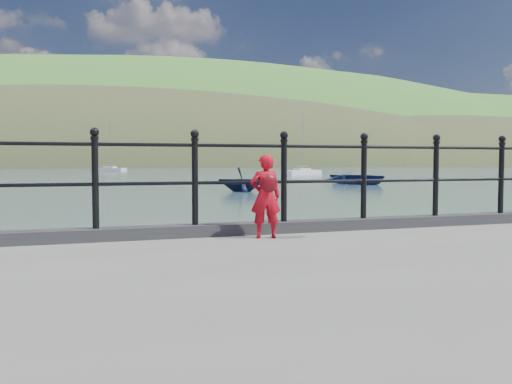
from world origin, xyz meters
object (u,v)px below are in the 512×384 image
object	(u,v)px
child	(266,196)
railing	(241,171)
launch_blue	(359,177)
sailboat_far	(302,173)
sailboat_deep	(110,170)
launch_navy	(242,179)

from	to	relation	value
child	railing	bearing A→B (deg)	-53.90
launch_blue	railing	bearing A→B (deg)	-135.15
sailboat_far	launch_blue	bearing A→B (deg)	-132.07
railing	launch_blue	size ratio (longest dim) A/B	3.04
railing	sailboat_far	distance (m)	70.59
sailboat_deep	sailboat_far	world-z (taller)	sailboat_far
railing	launch_navy	bearing A→B (deg)	72.64
sailboat_deep	sailboat_far	bearing A→B (deg)	-17.03
launch_blue	sailboat_far	bearing A→B (deg)	61.97
child	launch_navy	bearing A→B (deg)	-95.36
child	sailboat_deep	distance (m)	102.85
launch_blue	sailboat_deep	xyz separation A→B (m)	(-16.29, 67.91, -0.28)
launch_navy	launch_blue	bearing A→B (deg)	-42.42
railing	sailboat_deep	bearing A→B (deg)	87.20
launch_blue	launch_navy	distance (m)	15.05
sailboat_deep	child	bearing A→B (deg)	-52.08
sailboat_far	railing	bearing A→B (deg)	-141.79
railing	launch_navy	distance (m)	28.03
launch_navy	sailboat_far	bearing A→B (deg)	-11.99
railing	sailboat_far	bearing A→B (deg)	65.64
child	sailboat_deep	bearing A→B (deg)	-81.31
child	launch_navy	distance (m)	28.36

